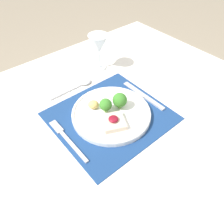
{
  "coord_description": "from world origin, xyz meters",
  "views": [
    {
      "loc": [
        -0.35,
        -0.43,
        1.32
      ],
      "look_at": [
        0.01,
        -0.0,
        0.76
      ],
      "focal_mm": 35.0,
      "sensor_mm": 36.0,
      "label": 1
    }
  ],
  "objects": [
    {
      "name": "dinner_plate",
      "position": [
        0.0,
        -0.0,
        0.75
      ],
      "size": [
        0.29,
        0.29,
        0.08
      ],
      "color": "white",
      "rests_on": "placemat"
    },
    {
      "name": "spoon",
      "position": [
        0.02,
        0.22,
        0.74
      ],
      "size": [
        0.2,
        0.04,
        0.01
      ],
      "rotation": [
        0.0,
        0.0,
        0.04
      ],
      "color": "#B2B2B7",
      "rests_on": "dining_table"
    },
    {
      "name": "knife",
      "position": [
        0.17,
        -0.01,
        0.74
      ],
      "size": [
        0.02,
        0.22,
        0.01
      ],
      "rotation": [
        0.0,
        0.0,
        -0.05
      ],
      "color": "#B2B2B7",
      "rests_on": "placemat"
    },
    {
      "name": "dining_table",
      "position": [
        0.0,
        0.0,
        0.65
      ],
      "size": [
        1.35,
        1.08,
        0.74
      ],
      "color": "white",
      "rests_on": "ground_plane"
    },
    {
      "name": "ground_plane",
      "position": [
        0.0,
        0.0,
        0.0
      ],
      "size": [
        8.0,
        8.0,
        0.0
      ],
      "primitive_type": "plane",
      "color": "gray"
    },
    {
      "name": "wine_glass_near",
      "position": [
        0.16,
        0.28,
        0.85
      ],
      "size": [
        0.09,
        0.09,
        0.16
      ],
      "color": "white",
      "rests_on": "dining_table"
    },
    {
      "name": "fork",
      "position": [
        -0.18,
        0.02,
        0.74
      ],
      "size": [
        0.02,
        0.22,
        0.01
      ],
      "rotation": [
        0.0,
        0.0,
        -0.01
      ],
      "color": "#B2B2B7",
      "rests_on": "placemat"
    },
    {
      "name": "placemat",
      "position": [
        0.0,
        0.0,
        0.74
      ],
      "size": [
        0.4,
        0.37,
        0.0
      ],
      "primitive_type": "cube",
      "color": "navy",
      "rests_on": "dining_table"
    }
  ]
}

